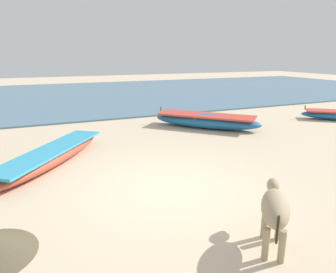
% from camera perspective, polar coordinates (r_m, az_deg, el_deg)
% --- Properties ---
extents(ground, '(80.00, 80.00, 0.00)m').
position_cam_1_polar(ground, '(7.36, -0.33, -9.67)').
color(ground, beige).
extents(sea_water, '(60.00, 20.00, 0.08)m').
position_cam_1_polar(sea_water, '(24.70, -17.34, 7.25)').
color(sea_water, slate).
rests_on(sea_water, ground).
extents(fishing_boat_1, '(3.72, 4.54, 0.65)m').
position_cam_1_polar(fishing_boat_1, '(9.48, -20.66, -3.34)').
color(fishing_boat_1, '#B74733').
rests_on(fishing_boat_1, ground).
extents(fishing_boat_3, '(4.06, 4.16, 0.79)m').
position_cam_1_polar(fishing_boat_3, '(13.33, 7.07, 2.95)').
color(fishing_boat_3, '#1E669E').
rests_on(fishing_boat_3, ground).
extents(cow_adult_dun, '(1.14, 1.31, 0.97)m').
position_cam_1_polar(cow_adult_dun, '(5.31, 19.09, -12.44)').
color(cow_adult_dun, tan).
rests_on(cow_adult_dun, ground).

